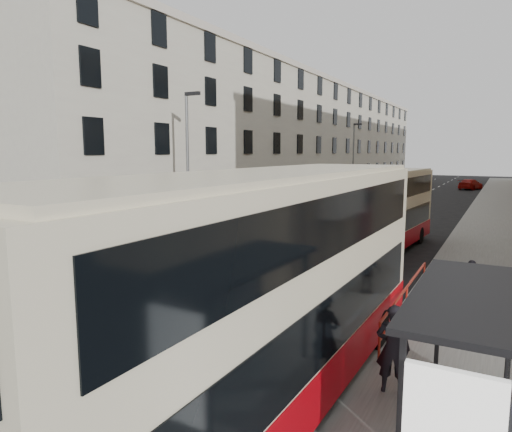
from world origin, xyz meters
The scene contains 19 objects.
ground centered at (0.00, 0.00, 0.00)m, with size 200.00×200.00×0.00m, color black.
pavement_right centered at (8.00, 30.00, 0.07)m, with size 4.00×120.00×0.15m, color slate.
pavement_left centered at (-7.50, 30.00, 0.07)m, with size 3.00×120.00×0.15m, color slate.
kerb_right centered at (6.00, 30.00, 0.07)m, with size 0.25×120.00×0.15m, color gray.
kerb_left centered at (-6.00, 30.00, 0.07)m, with size 0.25×120.00×0.15m, color gray.
road_markings centered at (0.00, 45.00, 0.01)m, with size 10.00×110.00×0.01m, color silver, non-canonical shape.
terrace_left centered at (-13.43, 45.50, 6.52)m, with size 9.18×79.00×13.25m.
bus_shelter centered at (8.34, -0.39, 2.14)m, with size 1.65×4.25×2.70m.
guard_railing centered at (6.25, 5.75, 0.86)m, with size 0.06×6.56×1.01m.
street_lamp_near centered at (-6.35, 12.00, 4.64)m, with size 0.93×0.18×8.00m.
street_lamp_far centered at (-6.35, 42.00, 4.64)m, with size 0.93×0.18×8.00m.
double_decker_front centered at (4.69, -0.16, 2.39)m, with size 2.92×11.81×4.69m.
double_decker_rear centered at (3.26, 15.21, 2.10)m, with size 3.20×10.49×4.12m.
pedestrian_near centered at (6.80, 1.33, 1.08)m, with size 0.68×0.44×1.86m, color black.
pedestrian_far centered at (7.84, 7.57, 0.94)m, with size 0.92×0.38×1.58m, color black.
white_van centered at (-4.40, 44.03, 0.66)m, with size 2.20×4.78×1.33m, color white.
car_silver centered at (-5.20, 51.18, 0.70)m, with size 1.66×4.13×1.41m, color #9C9FA4.
car_dark centered at (-5.20, 68.74, 0.67)m, with size 1.42×4.08×1.34m, color black.
car_red centered at (4.39, 60.44, 0.70)m, with size 1.97×4.85×1.41m, color #9E0D09.
Camera 1 is at (8.58, -7.72, 5.05)m, focal length 32.00 mm.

